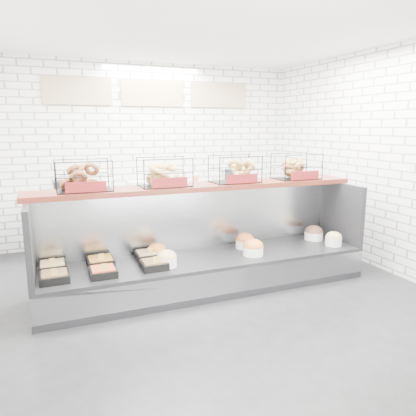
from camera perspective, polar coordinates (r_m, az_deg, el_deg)
name	(u,v)px	position (r m, az deg, el deg)	size (l,w,h in m)	color
ground	(217,296)	(4.87, 1.33, -12.31)	(5.50, 5.50, 0.00)	black
room_shell	(198,118)	(5.01, -1.37, 12.55)	(5.02, 5.51, 3.01)	white
display_case	(206,261)	(5.04, -0.31, -7.48)	(4.00, 0.90, 1.20)	black
bagel_shelf	(201,175)	(4.97, -1.02, 4.69)	(4.10, 0.50, 0.40)	#46150F
prep_counter	(160,216)	(6.91, -6.73, -1.11)	(4.00, 0.60, 1.20)	#93969B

